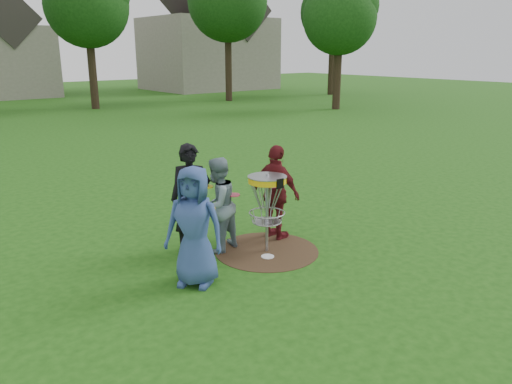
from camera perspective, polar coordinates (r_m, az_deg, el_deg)
ground at (r=8.74m, az=1.24°, el=-6.74°), size 100.00×100.00×0.00m
dirt_patch at (r=8.74m, az=1.24°, el=-6.72°), size 1.80×1.80×0.01m
player_blue at (r=7.30m, az=-7.07°, el=-3.94°), size 0.99×1.05×1.80m
player_black at (r=8.53m, az=-7.46°, el=-0.75°), size 0.82×0.75×1.88m
player_grey at (r=8.52m, az=-4.45°, el=-1.50°), size 0.94×0.82×1.64m
player_maroon at (r=9.06m, az=2.34°, el=-0.07°), size 0.58×1.08×1.74m
disc_on_grass at (r=8.48m, az=1.34°, el=-7.40°), size 0.22×0.22×0.02m
disc_golf_basket at (r=8.40m, az=1.28°, el=-0.31°), size 0.66×0.67×1.38m
held_discs at (r=8.24m, az=-2.83°, el=-0.17°), size 1.88×1.12×0.16m
house_row at (r=40.49m, az=-25.43°, el=15.58°), size 44.50×10.65×11.62m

